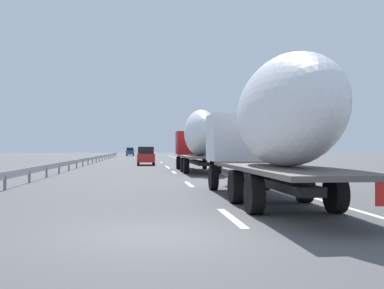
{
  "coord_description": "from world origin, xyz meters",
  "views": [
    {
      "loc": [
        -9.33,
        0.37,
        1.72
      ],
      "look_at": [
        20.67,
        -2.78,
        1.96
      ],
      "focal_mm": 43.42,
      "sensor_mm": 36.0,
      "label": 1
    }
  ],
  "objects_px": {
    "truck_trailing": "(272,124)",
    "car_yellow_coupe": "(144,154)",
    "car_blue_sedan": "(130,152)",
    "car_black_suv": "(145,153)",
    "truck_lead": "(198,138)",
    "road_sign": "(201,143)",
    "car_red_compact": "(146,156)"
  },
  "relations": [
    {
      "from": "truck_trailing",
      "to": "car_yellow_coupe",
      "type": "xyz_separation_m",
      "value": [
        47.01,
        3.85,
        -1.55
      ]
    },
    {
      "from": "truck_trailing",
      "to": "car_blue_sedan",
      "type": "relative_size",
      "value": 2.8
    },
    {
      "from": "car_black_suv",
      "to": "car_yellow_coupe",
      "type": "bearing_deg",
      "value": 179.41
    },
    {
      "from": "truck_lead",
      "to": "road_sign",
      "type": "bearing_deg",
      "value": -7.43
    },
    {
      "from": "truck_trailing",
      "to": "car_yellow_coupe",
      "type": "distance_m",
      "value": 47.19
    },
    {
      "from": "truck_trailing",
      "to": "car_red_compact",
      "type": "distance_m",
      "value": 33.57
    },
    {
      "from": "car_blue_sedan",
      "to": "car_black_suv",
      "type": "xyz_separation_m",
      "value": [
        -25.91,
        -3.22,
        0.02
      ]
    },
    {
      "from": "car_black_suv",
      "to": "truck_trailing",
      "type": "bearing_deg",
      "value": -176.71
    },
    {
      "from": "truck_trailing",
      "to": "car_red_compact",
      "type": "bearing_deg",
      "value": 6.34
    },
    {
      "from": "car_black_suv",
      "to": "road_sign",
      "type": "distance_m",
      "value": 22.05
    },
    {
      "from": "car_blue_sedan",
      "to": "road_sign",
      "type": "distance_m",
      "value": 47.92
    },
    {
      "from": "road_sign",
      "to": "car_red_compact",
      "type": "bearing_deg",
      "value": 145.21
    },
    {
      "from": "truck_trailing",
      "to": "car_red_compact",
      "type": "xyz_separation_m",
      "value": [
        33.33,
        3.7,
        -1.54
      ]
    },
    {
      "from": "car_red_compact",
      "to": "car_blue_sedan",
      "type": "height_order",
      "value": "car_red_compact"
    },
    {
      "from": "car_black_suv",
      "to": "car_yellow_coupe",
      "type": "height_order",
      "value": "car_black_suv"
    },
    {
      "from": "road_sign",
      "to": "car_blue_sedan",
      "type": "bearing_deg",
      "value": 12.05
    },
    {
      "from": "truck_lead",
      "to": "car_yellow_coupe",
      "type": "xyz_separation_m",
      "value": [
        27.66,
        3.85,
        -1.57
      ]
    },
    {
      "from": "truck_lead",
      "to": "car_black_suv",
      "type": "distance_m",
      "value": 44.88
    },
    {
      "from": "truck_trailing",
      "to": "car_black_suv",
      "type": "xyz_separation_m",
      "value": [
        64.06,
        3.68,
        -1.52
      ]
    },
    {
      "from": "car_yellow_coupe",
      "to": "road_sign",
      "type": "distance_m",
      "value": 8.09
    },
    {
      "from": "car_red_compact",
      "to": "car_yellow_coupe",
      "type": "distance_m",
      "value": 13.68
    },
    {
      "from": "truck_trailing",
      "to": "car_black_suv",
      "type": "height_order",
      "value": "truck_trailing"
    },
    {
      "from": "truck_trailing",
      "to": "car_red_compact",
      "type": "height_order",
      "value": "truck_trailing"
    },
    {
      "from": "car_black_suv",
      "to": "car_blue_sedan",
      "type": "bearing_deg",
      "value": 7.09
    },
    {
      "from": "truck_trailing",
      "to": "car_blue_sedan",
      "type": "xyz_separation_m",
      "value": [
        89.97,
        6.9,
        -1.54
      ]
    },
    {
      "from": "car_red_compact",
      "to": "road_sign",
      "type": "height_order",
      "value": "road_sign"
    },
    {
      "from": "truck_lead",
      "to": "car_yellow_coupe",
      "type": "height_order",
      "value": "truck_lead"
    },
    {
      "from": "car_red_compact",
      "to": "truck_trailing",
      "type": "bearing_deg",
      "value": -173.66
    },
    {
      "from": "truck_lead",
      "to": "road_sign",
      "type": "relative_size",
      "value": 3.81
    },
    {
      "from": "truck_trailing",
      "to": "car_blue_sedan",
      "type": "distance_m",
      "value": 90.24
    },
    {
      "from": "car_red_compact",
      "to": "car_yellow_coupe",
      "type": "relative_size",
      "value": 1.0
    },
    {
      "from": "truck_trailing",
      "to": "car_yellow_coupe",
      "type": "bearing_deg",
      "value": 4.69
    }
  ]
}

